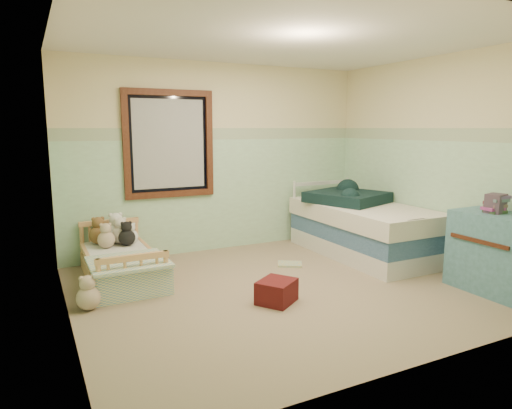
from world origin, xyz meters
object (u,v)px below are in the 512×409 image
plush_floor_cream (107,285)px  red_pillow (277,291)px  floor_book (290,264)px  plush_floor_tan (88,298)px  dresser (495,253)px  toddler_bed_frame (121,271)px  twin_bed_frame (363,246)px

plush_floor_cream → red_pillow: bearing=-32.2°
plush_floor_cream → floor_book: bearing=2.1°
plush_floor_tan → floor_book: (2.36, 0.36, -0.10)m
red_pillow → floor_book: red_pillow is taller
plush_floor_cream → plush_floor_tan: 0.35m
plush_floor_tan → dresser: dresser is taller
toddler_bed_frame → plush_floor_tan: bearing=-120.0°
plush_floor_tan → red_pillow: (1.63, -0.62, -0.00)m
toddler_bed_frame → red_pillow: bearing=-48.6°
twin_bed_frame → toddler_bed_frame: bearing=172.4°
plush_floor_tan → red_pillow: bearing=-20.8°
dresser → twin_bed_frame: bearing=99.7°
red_pillow → twin_bed_frame: bearing=27.5°
plush_floor_cream → floor_book: (2.16, 0.08, -0.10)m
toddler_bed_frame → plush_floor_cream: 0.52m
plush_floor_cream → floor_book: plush_floor_cream is taller
twin_bed_frame → floor_book: (-1.11, 0.02, -0.10)m
red_pillow → plush_floor_cream: bearing=147.8°
plush_floor_tan → floor_book: size_ratio=0.77×
toddler_bed_frame → red_pillow: red_pillow is taller
twin_bed_frame → dresser: bearing=-80.3°
toddler_bed_frame → twin_bed_frame: 3.07m
plush_floor_cream → plush_floor_tan: (-0.20, -0.28, -0.01)m
dresser → red_pillow: (-2.13, 0.72, -0.29)m
twin_bed_frame → dresser: (0.29, -1.68, 0.29)m
plush_floor_tan → twin_bed_frame: bearing=5.6°
plush_floor_cream → twin_bed_frame: 3.27m
floor_book → toddler_bed_frame: bearing=-160.5°
toddler_bed_frame → plush_floor_tan: (-0.43, -0.75, 0.02)m
dresser → floor_book: (-1.40, 1.70, -0.39)m
plush_floor_tan → red_pillow: 1.75m
plush_floor_cream → dresser: 3.92m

